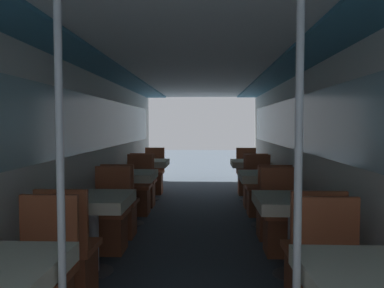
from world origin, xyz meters
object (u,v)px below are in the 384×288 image
Objects in this scene: dining_table_left_2 at (130,179)px; chair_right_far_2 at (259,196)px; dining_table_right_3 at (250,166)px; chair_right_far_1 at (281,227)px; chair_right_near_3 at (254,190)px; dining_table_left_1 at (93,206)px; chair_left_near_3 at (144,190)px; dining_table_right_2 at (265,180)px; support_pole_left_0 at (61,204)px; support_pole_right_0 at (298,206)px; chair_left_far_1 at (110,225)px; chair_right_near_1 at (312,270)px; chair_left_near_1 at (70,266)px; chair_left_far_3 at (154,179)px; chair_left_near_2 at (121,214)px; dining_table_right_1 at (294,208)px; chair_right_far_3 at (247,180)px; dining_table_left_3 at (149,166)px; chair_left_far_2 at (138,195)px; chair_right_near_2 at (272,215)px.

dining_table_left_2 is 0.80× the size of chair_right_far_2.
dining_table_right_3 is (-0.00, 1.15, 0.35)m from chair_right_far_2.
chair_right_far_1 is 2.29m from chair_right_near_3.
chair_right_far_1 reaches higher than dining_table_left_1.
chair_left_near_3 reaches higher than dining_table_right_2.
support_pole_left_0 is 1.13m from support_pole_right_0.
dining_table_right_2 is (1.91, 1.15, 0.35)m from chair_left_far_1.
dining_table_left_1 is 2.04m from chair_right_near_1.
chair_left_near_1 is at bearing -90.00° from dining_table_left_2.
chair_right_near_1 is 4.15m from dining_table_right_3.
support_pole_right_0 is at bearing 0.00° from support_pole_left_0.
dining_table_left_1 is 0.80× the size of chair_left_far_3.
support_pole_left_0 is 2.23× the size of chair_left_near_1.
support_pole_right_0 is 2.79× the size of dining_table_right_3.
support_pole_left_0 is at bearing 99.43° from chair_left_far_1.
dining_table_left_1 is 0.80× the size of chair_right_near_3.
chair_left_near_2 is at bearing 90.00° from chair_left_far_3.
dining_table_right_1 is 2.93m from chair_right_near_3.
chair_right_far_2 is at bearing -90.00° from chair_right_near_3.
chair_right_far_2 is at bearing 84.55° from support_pole_right_0.
chair_left_near_2 is 3.07m from dining_table_right_3.
chair_right_far_3 is (0.00, 1.23, 0.00)m from chair_right_near_3.
chair_right_far_3 is (1.91, 3.52, 0.00)m from chair_left_far_1.
support_pole_right_0 reaches higher than chair_right_far_1.
dining_table_left_1 is 3.52m from dining_table_left_3.
chair_left_near_1 is 3.07m from dining_table_right_2.
chair_left_far_2 is 2.26m from dining_table_right_3.
chair_right_near_1 and chair_right_near_2 have the same top height.
dining_table_right_1 is at bearing 90.00° from chair_right_far_1.
chair_left_near_2 is 1.26× the size of dining_table_right_1.
dining_table_left_3 is 2.60m from dining_table_right_2.
chair_left_near_2 is (0.00, 0.53, 0.00)m from chair_left_far_1.
support_pole_right_0 is at bearing -71.97° from chair_left_near_3.
chair_left_far_2 is at bearing 128.86° from dining_table_right_1.
chair_right_far_2 is (0.00, 2.37, -0.35)m from dining_table_right_1.
chair_right_far_3 is at bearing 17.80° from dining_table_left_3.
chair_right_far_3 is (1.91, 1.76, 0.00)m from chair_left_far_2.
dining_table_left_1 is 0.36× the size of support_pole_right_0.
chair_right_near_2 is (1.91, 0.00, 0.00)m from chair_left_near_2.
chair_left_far_2 reaches higher than dining_table_left_1.
chair_left_near_2 is 1.00× the size of chair_right_near_3.
chair_right_near_1 is at bearing -90.00° from dining_table_right_2.
dining_table_left_1 is at bearing 17.80° from chair_right_far_1.
chair_left_near_1 reaches higher than dining_table_left_1.
dining_table_left_2 is 2.26m from chair_right_near_3.
dining_table_right_1 is 3.52m from dining_table_right_3.
chair_left_far_3 and chair_right_far_1 have the same top height.
chair_left_far_1 is 1.00× the size of chair_right_near_2.
dining_table_left_1 is 0.80× the size of chair_right_far_2.
chair_right_far_2 is (1.91, 2.37, -0.35)m from dining_table_left_1.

